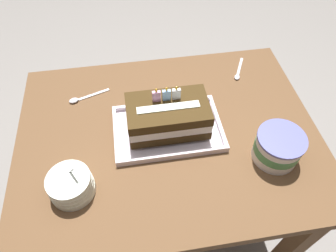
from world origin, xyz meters
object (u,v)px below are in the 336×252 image
(bowl_stack, at_px, (71,185))
(serving_spoon_by_bowls, at_px, (79,99))
(ice_cream_tub, at_px, (278,147))
(birthday_cake, at_px, (168,116))
(serving_spoon_near_tray, at_px, (238,73))
(foil_tray, at_px, (168,129))

(bowl_stack, height_order, serving_spoon_by_bowls, bowl_stack)
(bowl_stack, relative_size, ice_cream_tub, 0.90)
(birthday_cake, relative_size, serving_spoon_by_bowls, 1.71)
(bowl_stack, xyz_separation_m, ice_cream_tub, (0.61, 0.02, 0.01))
(birthday_cake, distance_m, serving_spoon_near_tray, 0.39)
(foil_tray, bearing_deg, birthday_cake, 90.00)
(foil_tray, distance_m, birthday_cake, 0.07)
(bowl_stack, bearing_deg, serving_spoon_by_bowls, 88.76)
(bowl_stack, distance_m, serving_spoon_near_tray, 0.73)
(birthday_cake, bearing_deg, serving_spoon_by_bowls, 147.41)
(foil_tray, distance_m, ice_cream_tub, 0.35)
(foil_tray, height_order, ice_cream_tub, ice_cream_tub)
(foil_tray, height_order, bowl_stack, bowl_stack)
(ice_cream_tub, distance_m, serving_spoon_by_bowls, 0.69)
(foil_tray, bearing_deg, serving_spoon_near_tray, 36.39)
(foil_tray, bearing_deg, serving_spoon_by_bowls, 147.39)
(serving_spoon_by_bowls, bearing_deg, serving_spoon_near_tray, 4.06)
(birthday_cake, bearing_deg, foil_tray, -90.00)
(bowl_stack, height_order, ice_cream_tub, bowl_stack)
(ice_cream_tub, relative_size, serving_spoon_by_bowls, 0.97)
(bowl_stack, bearing_deg, foil_tray, 29.78)
(serving_spoon_by_bowls, bearing_deg, ice_cream_tub, -29.27)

